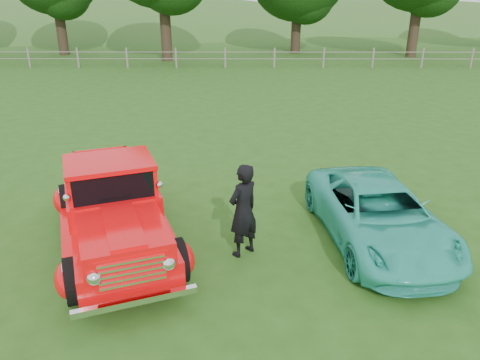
{
  "coord_description": "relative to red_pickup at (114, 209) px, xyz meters",
  "views": [
    {
      "loc": [
        1.06,
        -7.13,
        4.61
      ],
      "look_at": [
        1.02,
        1.2,
        1.16
      ],
      "focal_mm": 35.0,
      "sensor_mm": 36.0,
      "label": 1
    }
  ],
  "objects": [
    {
      "name": "distant_hills",
      "position": [
        -2.75,
        58.79,
        -5.34
      ],
      "size": [
        116.0,
        60.0,
        18.0
      ],
      "color": "#386324",
      "rests_on": "ground"
    },
    {
      "name": "teal_sedan",
      "position": [
        5.0,
        0.21,
        -0.21
      ],
      "size": [
        2.46,
        4.42,
        1.17
      ],
      "primitive_type": "imported",
      "rotation": [
        0.0,
        0.0,
        0.13
      ],
      "color": "#2EBAA0",
      "rests_on": "ground"
    },
    {
      "name": "red_pickup",
      "position": [
        0.0,
        0.0,
        0.0
      ],
      "size": [
        3.46,
        5.28,
        1.78
      ],
      "rotation": [
        0.0,
        0.0,
        0.36
      ],
      "color": "black",
      "rests_on": "ground"
    },
    {
      "name": "fence_line",
      "position": [
        1.33,
        21.33,
        -0.19
      ],
      "size": [
        48.0,
        0.12,
        1.2
      ],
      "color": "slate",
      "rests_on": "ground"
    },
    {
      "name": "man",
      "position": [
        2.41,
        -0.25,
        0.09
      ],
      "size": [
        0.76,
        0.75,
        1.77
      ],
      "primitive_type": "imported",
      "rotation": [
        0.0,
        0.0,
        3.9
      ],
      "color": "black",
      "rests_on": "ground"
    },
    {
      "name": "ground",
      "position": [
        1.33,
        -0.67,
        -0.8
      ],
      "size": [
        140.0,
        140.0,
        0.0
      ],
      "primitive_type": "plane",
      "color": "#274F15",
      "rests_on": "ground"
    }
  ]
}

